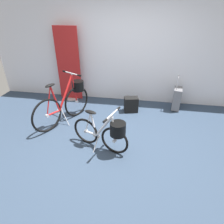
{
  "coord_description": "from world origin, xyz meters",
  "views": [
    {
      "loc": [
        0.41,
        -2.73,
        2.25
      ],
      "look_at": [
        -0.11,
        0.28,
        0.55
      ],
      "focal_mm": 30.73,
      "sensor_mm": 36.0,
      "label": 1
    }
  ],
  "objects": [
    {
      "name": "floor_banner_stand",
      "position": [
        -1.49,
        1.83,
        0.84
      ],
      "size": [
        0.6,
        0.36,
        1.85
      ],
      "color": "#B7B7BC",
      "rests_on": "ground_plane"
    },
    {
      "name": "ground_plane",
      "position": [
        0.0,
        0.0,
        0.0
      ],
      "size": [
        7.05,
        7.05,
        0.0
      ],
      "primitive_type": "plane",
      "color": "#2D3D51"
    },
    {
      "name": "rolling_suitcase",
      "position": [
        1.24,
        1.68,
        0.28
      ],
      "size": [
        0.23,
        0.38,
        0.83
      ],
      "color": "slate",
      "rests_on": "ground_plane"
    },
    {
      "name": "display_bike_left",
      "position": [
        -1.17,
        0.73,
        0.47
      ],
      "size": [
        0.75,
        1.36,
        1.04
      ],
      "color": "black",
      "rests_on": "ground_plane"
    },
    {
      "name": "folding_bike_foreground",
      "position": [
        -0.14,
        -0.12,
        0.38
      ],
      "size": [
        1.05,
        0.53,
        0.78
      ],
      "color": "black",
      "rests_on": "ground_plane"
    },
    {
      "name": "back_wall",
      "position": [
        0.0,
        2.07,
        1.53
      ],
      "size": [
        7.05,
        0.1,
        3.07
      ],
      "primitive_type": "cube",
      "color": "silver",
      "rests_on": "ground_plane"
    },
    {
      "name": "backpack_on_floor",
      "position": [
        0.17,
        1.37,
        0.18
      ],
      "size": [
        0.36,
        0.3,
        0.36
      ],
      "color": "black",
      "rests_on": "ground_plane"
    }
  ]
}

